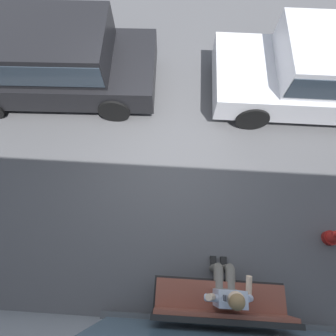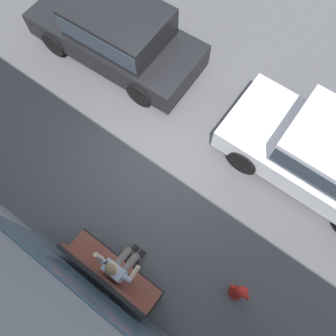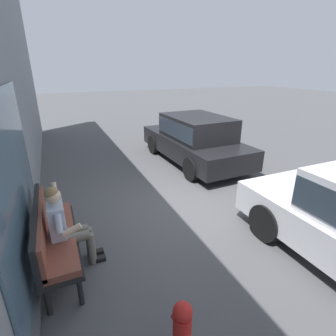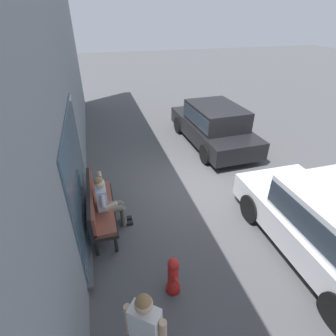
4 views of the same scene
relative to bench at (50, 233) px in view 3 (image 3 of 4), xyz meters
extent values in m
plane|color=#4C4C4F|center=(0.99, -2.90, -0.61)|extent=(60.00, 60.00, 0.00)
cube|color=slate|center=(0.00, 0.28, 0.84)|extent=(3.40, 0.03, 2.50)
cube|color=#494C4F|center=(0.00, 0.25, -0.43)|extent=(3.60, 0.12, 0.10)
cylinder|color=black|center=(0.90, 0.10, -0.39)|extent=(0.07, 0.07, 0.43)
cylinder|color=black|center=(-0.90, 0.10, -0.39)|extent=(0.07, 0.07, 0.43)
cylinder|color=black|center=(0.90, -0.29, -0.39)|extent=(0.07, 0.07, 0.43)
cylinder|color=black|center=(-0.90, -0.29, -0.39)|extent=(0.07, 0.07, 0.43)
cube|color=black|center=(0.00, -0.09, -0.15)|extent=(1.97, 0.55, 0.06)
cube|color=brown|center=(0.00, -0.09, -0.07)|extent=(1.91, 0.49, 0.10)
cube|color=black|center=(0.00, 0.14, 0.15)|extent=(1.97, 0.07, 0.55)
cube|color=brown|center=(0.00, 0.08, 0.15)|extent=(1.91, 0.06, 0.47)
cylinder|color=#6B665B|center=(0.02, -0.33, -0.07)|extent=(0.15, 0.42, 0.15)
cylinder|color=#6B665B|center=(0.02, -0.54, -0.34)|extent=(0.12, 0.12, 0.54)
cube|color=black|center=(0.02, -0.62, -0.57)|extent=(0.10, 0.24, 0.07)
cylinder|color=#6B665B|center=(-0.16, -0.33, -0.07)|extent=(0.15, 0.42, 0.15)
cylinder|color=#6B665B|center=(-0.16, -0.54, -0.34)|extent=(0.12, 0.12, 0.54)
cube|color=black|center=(-0.16, -0.62, -0.57)|extent=(0.10, 0.24, 0.07)
cube|color=#6B665B|center=(-0.07, -0.12, -0.07)|extent=(0.34, 0.24, 0.14)
cube|color=silver|center=(-0.07, -0.12, 0.21)|extent=(0.38, 0.22, 0.56)
sphere|color=beige|center=(-0.07, -0.12, 0.63)|extent=(0.22, 0.22, 0.22)
sphere|color=olive|center=(-0.07, -0.11, 0.66)|extent=(0.20, 0.20, 0.20)
cylinder|color=silver|center=(-0.31, -0.14, 0.32)|extent=(0.20, 0.10, 0.28)
cylinder|color=beige|center=(-0.36, -0.30, 0.20)|extent=(0.08, 0.27, 0.17)
cylinder|color=silver|center=(0.17, -0.12, 0.39)|extent=(0.25, 0.10, 0.22)
cylinder|color=beige|center=(0.24, -0.14, 0.58)|extent=(0.16, 0.08, 0.25)
cube|color=#232328|center=(0.07, -0.14, 0.62)|extent=(0.02, 0.07, 0.15)
cylinder|color=black|center=(-0.77, -3.48, -0.27)|extent=(0.67, 0.18, 0.67)
cylinder|color=black|center=(-0.77, -5.27, -0.27)|extent=(0.67, 0.18, 0.67)
cube|color=black|center=(3.46, -4.34, -0.07)|extent=(4.38, 1.96, 0.59)
cube|color=black|center=(3.29, -4.35, 0.57)|extent=(2.30, 1.67, 0.68)
cube|color=#28333D|center=(3.29, -4.35, 0.57)|extent=(2.26, 1.70, 0.48)
cylinder|color=black|center=(4.77, -3.43, -0.28)|extent=(0.67, 0.20, 0.66)
cylinder|color=black|center=(4.83, -5.16, -0.28)|extent=(0.67, 0.20, 0.66)
cylinder|color=black|center=(2.09, -3.52, -0.28)|extent=(0.67, 0.20, 0.66)
cylinder|color=black|center=(2.15, -5.25, -0.28)|extent=(0.67, 0.20, 0.66)
cylinder|color=red|center=(-2.08, -1.17, -0.23)|extent=(0.19, 0.19, 0.55)
sphere|color=red|center=(-2.08, -1.17, 0.10)|extent=(0.20, 0.20, 0.20)
cylinder|color=red|center=(-1.94, -1.17, -0.15)|extent=(0.10, 0.08, 0.08)
camera|label=1|loc=(0.78, -0.30, 4.25)|focal=28.00mm
camera|label=2|loc=(-1.10, -0.30, 6.23)|focal=35.00mm
camera|label=3|loc=(-3.73, -0.30, 2.33)|focal=28.00mm
camera|label=4|loc=(-4.90, -0.30, 3.75)|focal=28.00mm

